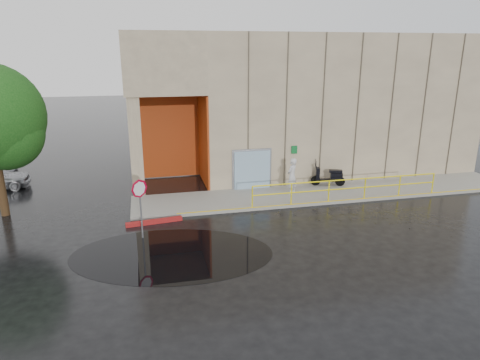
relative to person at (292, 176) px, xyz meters
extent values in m
plane|color=black|center=(-1.97, -4.69, -1.06)|extent=(120.00, 120.00, 0.00)
cube|color=gray|center=(2.03, -0.19, -0.98)|extent=(20.00, 3.00, 0.15)
cube|color=gray|center=(4.03, 6.31, 2.94)|extent=(16.00, 10.00, 8.00)
cube|color=gray|center=(-5.97, 6.31, 5.44)|extent=(4.00, 10.00, 3.00)
cube|color=gray|center=(-7.57, 1.71, 1.44)|extent=(0.60, 0.60, 5.00)
cube|color=#A7380F|center=(-5.97, 4.81, 1.44)|extent=(3.80, 0.15, 4.90)
cube|color=#A7380F|center=(-4.02, 3.06, 1.44)|extent=(0.10, 3.50, 4.90)
cube|color=#8DABC0|center=(-1.77, 1.19, 0.09)|extent=(1.90, 0.10, 2.00)
cube|color=slate|center=(-1.77, 1.27, 0.09)|extent=(2.10, 0.06, 2.20)
cube|color=#0D5B25|center=(0.53, 1.25, 1.04)|extent=(0.32, 0.04, 0.42)
cylinder|color=#FFEA0D|center=(2.28, -1.54, 0.09)|extent=(9.50, 0.06, 0.06)
cylinder|color=#FFEA0D|center=(2.28, -1.54, -0.36)|extent=(9.50, 0.06, 0.06)
imported|color=silver|center=(0.00, 0.00, 0.00)|extent=(0.79, 0.76, 1.81)
cylinder|color=black|center=(1.70, 0.95, -0.65)|extent=(0.52, 0.26, 0.52)
cylinder|color=black|center=(2.93, 0.54, -0.65)|extent=(0.52, 0.26, 0.52)
cylinder|color=slate|center=(-7.47, -3.56, 0.00)|extent=(0.07, 0.07, 2.10)
cylinder|color=#AC0220|center=(-7.47, -3.59, 1.00)|extent=(0.59, 0.48, 0.73)
cylinder|color=white|center=(-7.47, -3.61, 1.00)|extent=(0.45, 0.37, 0.57)
cube|color=maroon|center=(-6.97, -2.19, -0.97)|extent=(2.40, 0.47, 0.18)
cube|color=black|center=(-6.45, -5.28, -1.05)|extent=(8.02, 5.76, 0.01)
cylinder|color=#312010|center=(-13.47, 0.34, 0.48)|extent=(0.36, 0.36, 3.08)
sphere|color=#1B4D1D|center=(-12.89, 0.12, 2.70)|extent=(3.17, 3.17, 3.17)
camera|label=1|loc=(-7.20, -19.56, 6.03)|focal=32.00mm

